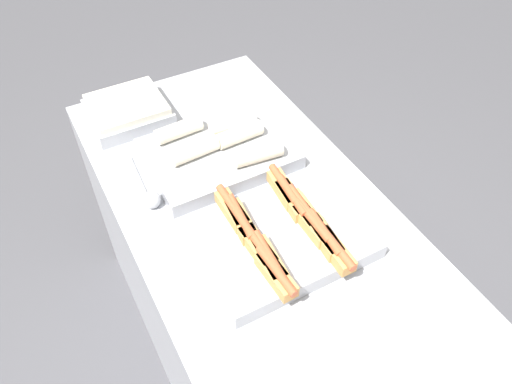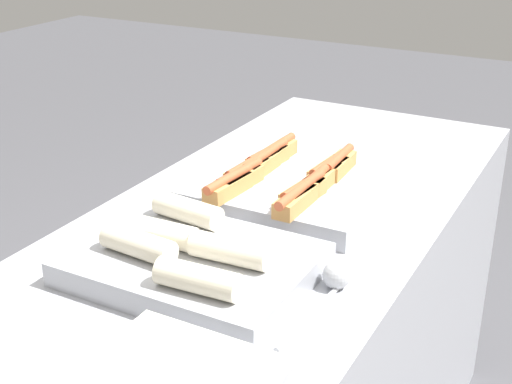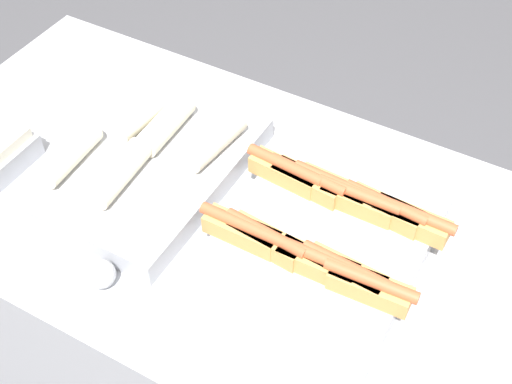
{
  "view_description": "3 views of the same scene",
  "coord_description": "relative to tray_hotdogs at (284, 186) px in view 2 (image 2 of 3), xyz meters",
  "views": [
    {
      "loc": [
        0.76,
        -0.47,
        2.04
      ],
      "look_at": [
        -0.1,
        0.0,
        1.01
      ],
      "focal_mm": 35.0,
      "sensor_mm": 36.0,
      "label": 1
    },
    {
      "loc": [
        -1.35,
        -0.68,
        1.64
      ],
      "look_at": [
        -0.1,
        0.0,
        1.01
      ],
      "focal_mm": 50.0,
      "sensor_mm": 36.0,
      "label": 2
    },
    {
      "loc": [
        0.34,
        -0.78,
        1.96
      ],
      "look_at": [
        -0.1,
        0.0,
        1.01
      ],
      "focal_mm": 50.0,
      "sensor_mm": 36.0,
      "label": 3
    }
  ],
  "objects": [
    {
      "name": "tray_wraps",
      "position": [
        -0.4,
        0.0,
        -0.0
      ],
      "size": [
        0.34,
        0.45,
        0.1
      ],
      "color": "#A8AAB2",
      "rests_on": "counter"
    },
    {
      "name": "tray_hotdogs",
      "position": [
        0.0,
        0.0,
        0.0
      ],
      "size": [
        0.41,
        0.45,
        0.1
      ],
      "color": "#A8AAB2",
      "rests_on": "counter"
    },
    {
      "name": "counter",
      "position": [
        -0.05,
        -0.0,
        -0.51
      ],
      "size": [
        1.74,
        0.75,
        0.93
      ],
      "color": "#A8AAB2",
      "rests_on": "ground_plane"
    },
    {
      "name": "serving_spoon_near",
      "position": [
        -0.32,
        -0.26,
        -0.02
      ],
      "size": [
        0.26,
        0.05,
        0.05
      ],
      "color": "#B2B5BA",
      "rests_on": "counter"
    }
  ]
}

